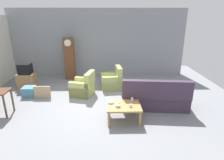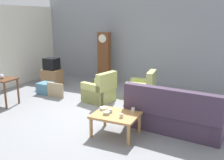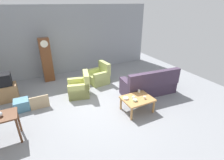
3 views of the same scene
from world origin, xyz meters
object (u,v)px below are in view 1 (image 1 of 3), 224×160
object	(u,v)px
cup_blue_rimmed	(119,103)
tv_stand_cabinet	(27,81)
couch_floral	(155,98)
bowl_shallow_green	(118,106)
bowl_white_stacked	(111,102)
storage_box_blue	(29,92)
framed_picture_leaning	(42,92)
coffee_table_wood	(124,107)
cup_cream_tall	(131,106)
armchair_olive_far	(112,81)
grandfather_clock	(69,59)
cup_white_porcelain	(132,99)
armchair_olive_near	(83,87)
tv_crt	(25,69)

from	to	relation	value
cup_blue_rimmed	tv_stand_cabinet	bearing A→B (deg)	143.86
couch_floral	bowl_shallow_green	bearing A→B (deg)	-146.00
bowl_white_stacked	bowl_shallow_green	distance (m)	0.30
couch_floral	storage_box_blue	xyz separation A→B (m)	(-4.45, 1.06, -0.17)
framed_picture_leaning	cup_blue_rimmed	distance (m)	3.12
coffee_table_wood	storage_box_blue	xyz separation A→B (m)	(-3.38, 1.80, -0.22)
coffee_table_wood	cup_cream_tall	xyz separation A→B (m)	(0.18, -0.12, 0.11)
tv_stand_cabinet	armchair_olive_far	bearing A→B (deg)	-3.05
grandfather_clock	storage_box_blue	size ratio (longest dim) A/B	4.25
grandfather_clock	cup_white_porcelain	bearing A→B (deg)	-54.75
couch_floral	grandfather_clock	bearing A→B (deg)	136.91
grandfather_clock	tv_stand_cabinet	distance (m)	2.06
armchair_olive_near	cup_white_porcelain	bearing A→B (deg)	-43.29
tv_crt	armchair_olive_far	bearing A→B (deg)	-3.05
framed_picture_leaning	storage_box_blue	size ratio (longest dim) A/B	1.31
tv_crt	bowl_shallow_green	distance (m)	4.61
cup_white_porcelain	cup_cream_tall	bearing A→B (deg)	-102.49
cup_white_porcelain	bowl_white_stacked	world-z (taller)	cup_white_porcelain
grandfather_clock	cup_cream_tall	distance (m)	4.61
armchair_olive_far	framed_picture_leaning	xyz separation A→B (m)	(-2.57, -0.92, -0.08)
tv_crt	bowl_shallow_green	bearing A→B (deg)	-37.76
armchair_olive_near	storage_box_blue	distance (m)	2.02
grandfather_clock	cup_cream_tall	size ratio (longest dim) A/B	23.33
cup_blue_rimmed	bowl_white_stacked	size ratio (longest dim) A/B	0.50
tv_stand_cabinet	framed_picture_leaning	bearing A→B (deg)	-48.59
armchair_olive_far	cup_blue_rimmed	world-z (taller)	armchair_olive_far
grandfather_clock	cup_blue_rimmed	bearing A→B (deg)	-61.40
framed_picture_leaning	tv_stand_cabinet	bearing A→B (deg)	131.41
couch_floral	bowl_white_stacked	size ratio (longest dim) A/B	13.06
coffee_table_wood	bowl_white_stacked	size ratio (longest dim) A/B	5.76
cup_white_porcelain	cup_cream_tall	distance (m)	0.44
framed_picture_leaning	cup_blue_rimmed	size ratio (longest dim) A/B	7.19
cup_white_porcelain	bowl_white_stacked	bearing A→B (deg)	-164.78
couch_floral	cup_white_porcelain	distance (m)	0.93
tv_crt	bowl_shallow_green	world-z (taller)	tv_crt
armchair_olive_far	tv_stand_cabinet	distance (m)	3.56
cup_white_porcelain	coffee_table_wood	bearing A→B (deg)	-132.22
couch_floral	tv_stand_cabinet	distance (m)	5.26
couch_floral	cup_blue_rimmed	size ratio (longest dim) A/B	26.09
tv_stand_cabinet	cup_blue_rimmed	bearing A→B (deg)	-36.14
tv_stand_cabinet	bowl_shallow_green	size ratio (longest dim) A/B	4.70
couch_floral	tv_crt	distance (m)	5.29
tv_stand_cabinet	framed_picture_leaning	world-z (taller)	tv_stand_cabinet
tv_crt	storage_box_blue	size ratio (longest dim) A/B	1.05
bowl_shallow_green	cup_cream_tall	bearing A→B (deg)	-3.50
tv_crt	coffee_table_wood	bearing A→B (deg)	-35.49
cup_white_porcelain	tv_crt	bearing A→B (deg)	149.47
framed_picture_leaning	tv_crt	bearing A→B (deg)	131.41
bowl_shallow_green	storage_box_blue	bearing A→B (deg)	149.28
armchair_olive_near	armchair_olive_far	xyz separation A→B (m)	(1.11, 0.68, 0.00)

